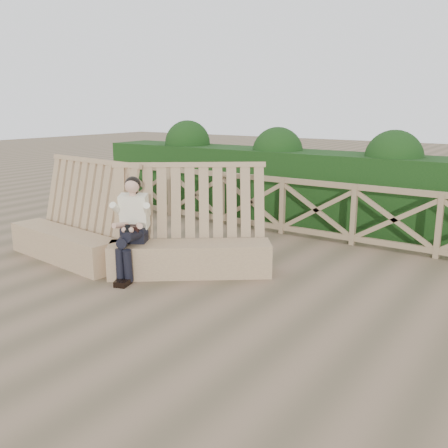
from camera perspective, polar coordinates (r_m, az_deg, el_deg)
The scene contains 5 objects.
ground at distance 6.66m, azimuth -2.45°, elevation -8.15°, with size 60.00×60.00×0.00m, color brown.
bench at distance 7.87m, azimuth -11.09°, elevation -1.84°, with size 4.39×2.08×1.62m.
woman at distance 7.32m, azimuth -10.50°, elevation 0.10°, with size 0.63×0.90×1.45m.
guardrail at distance 9.41m, azimuth 10.49°, elevation 1.61°, with size 10.10×0.09×1.10m.
hedge at distance 10.46m, azimuth 13.27°, elevation 3.75°, with size 12.00×1.20×1.50m, color black.
Camera 1 is at (3.75, -4.92, 2.45)m, focal length 40.00 mm.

